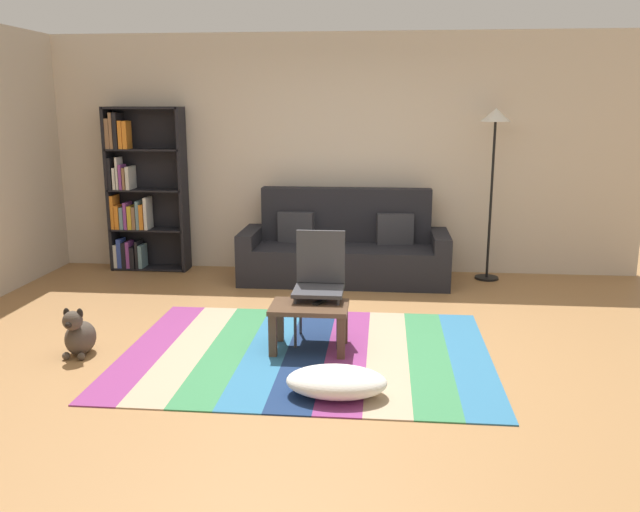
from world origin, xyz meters
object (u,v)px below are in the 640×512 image
(standing_lamp, at_px, (495,138))
(pouf, at_px, (336,382))
(bookshelf, at_px, (138,195))
(coffee_table, at_px, (309,315))
(tv_remote, at_px, (320,302))
(folding_chair, at_px, (320,277))
(couch, at_px, (344,250))
(dog, at_px, (79,335))

(standing_lamp, bearing_deg, pouf, -114.21)
(standing_lamp, bearing_deg, bookshelf, 178.61)
(coffee_table, xyz_separation_m, tv_remote, (0.08, 0.05, 0.09))
(bookshelf, xyz_separation_m, folding_chair, (2.34, -2.22, -0.35))
(couch, bearing_deg, tv_remote, -91.77)
(couch, height_order, folding_chair, couch)
(bookshelf, distance_m, coffee_table, 3.44)
(bookshelf, bearing_deg, dog, -79.34)
(pouf, bearing_deg, dog, 164.42)
(couch, distance_m, bookshelf, 2.51)
(coffee_table, height_order, pouf, coffee_table)
(bookshelf, xyz_separation_m, dog, (0.52, -2.77, -0.73))
(couch, distance_m, pouf, 3.06)
(couch, distance_m, coffee_table, 2.22)
(standing_lamp, relative_size, folding_chair, 2.08)
(pouf, bearing_deg, couch, 92.50)
(couch, bearing_deg, standing_lamp, 6.72)
(couch, height_order, dog, couch)
(tv_remote, distance_m, folding_chair, 0.27)
(couch, distance_m, folding_chair, 1.95)
(bookshelf, bearing_deg, folding_chair, -43.46)
(dog, bearing_deg, tv_remote, 9.92)
(standing_lamp, distance_m, tv_remote, 3.10)
(pouf, bearing_deg, standing_lamp, 65.79)
(folding_chair, bearing_deg, couch, 101.96)
(couch, relative_size, bookshelf, 1.20)
(couch, height_order, tv_remote, couch)
(standing_lamp, bearing_deg, dog, -142.69)
(dog, height_order, folding_chair, folding_chair)
(bookshelf, distance_m, tv_remote, 3.44)
(pouf, relative_size, folding_chair, 0.75)
(couch, height_order, bookshelf, bookshelf)
(pouf, bearing_deg, bookshelf, 127.56)
(dog, distance_m, folding_chair, 1.94)
(couch, distance_m, dog, 3.14)
(bookshelf, relative_size, tv_remote, 12.60)
(coffee_table, distance_m, dog, 1.79)
(dog, bearing_deg, folding_chair, 16.61)
(dog, bearing_deg, couch, 52.38)
(bookshelf, distance_m, dog, 2.91)
(dog, bearing_deg, bookshelf, 100.66)
(coffee_table, height_order, tv_remote, tv_remote)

